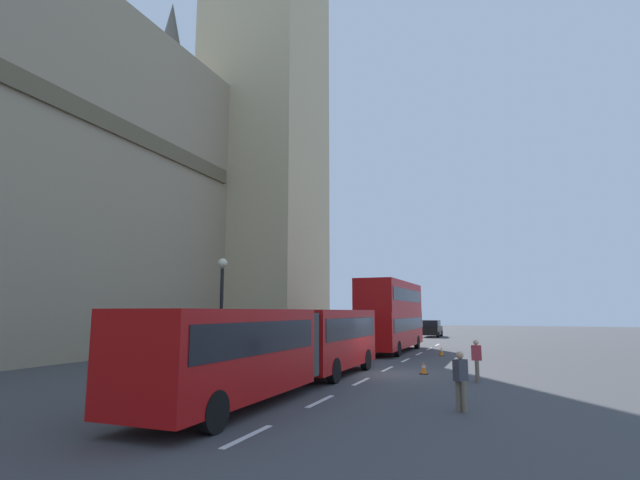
{
  "coord_description": "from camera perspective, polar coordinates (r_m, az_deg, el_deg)",
  "views": [
    {
      "loc": [
        -22.16,
        -5.69,
        2.84
      ],
      "look_at": [
        2.93,
        4.07,
        6.88
      ],
      "focal_mm": 26.73,
      "sensor_mm": 36.0,
      "label": 1
    }
  ],
  "objects": [
    {
      "name": "sedan_lead",
      "position": [
        55.89,
        13.28,
        -10.28
      ],
      "size": [
        4.4,
        1.86,
        1.85
      ],
      "color": "black",
      "rests_on": "ground_plane"
    },
    {
      "name": "articulated_bus",
      "position": [
        18.17,
        -3.89,
        -11.96
      ],
      "size": [
        15.98,
        2.54,
        2.9
      ],
      "color": "#B20F0F",
      "rests_on": "ground_plane"
    },
    {
      "name": "pedestrian_near_cones",
      "position": [
        14.81,
        16.5,
        -15.66
      ],
      "size": [
        0.47,
        0.42,
        1.69
      ],
      "color": "#726651",
      "rests_on": "ground_plane"
    },
    {
      "name": "double_decker_bus",
      "position": [
        34.73,
        8.57,
        -8.65
      ],
      "size": [
        10.92,
        2.54,
        4.9
      ],
      "color": "#B20F0F",
      "rests_on": "ground_plane"
    },
    {
      "name": "pedestrian_by_kerb",
      "position": [
        20.98,
        18.25,
        -13.38
      ],
      "size": [
        0.36,
        0.41,
        1.69
      ],
      "color": "#726651",
      "rests_on": "ground_plane"
    },
    {
      "name": "lane_centre_marking",
      "position": [
        26.92,
        9.23,
        -14.47
      ],
      "size": [
        34.4,
        0.16,
        0.01
      ],
      "color": "silver",
      "rests_on": "ground_plane"
    },
    {
      "name": "street_lamp",
      "position": [
        22.46,
        -11.73,
        -7.8
      ],
      "size": [
        0.44,
        0.44,
        5.27
      ],
      "color": "black",
      "rests_on": "ground_plane"
    },
    {
      "name": "ground_plane",
      "position": [
        23.06,
        7.06,
        -15.54
      ],
      "size": [
        160.0,
        160.0,
        0.0
      ],
      "primitive_type": "plane",
      "color": "#424244"
    },
    {
      "name": "traffic_cone_west",
      "position": [
        23.0,
        12.31,
        -14.72
      ],
      "size": [
        0.36,
        0.36,
        0.58
      ],
      "color": "black",
      "rests_on": "ground_plane"
    },
    {
      "name": "traffic_cone_middle",
      "position": [
        32.49,
        14.33,
        -12.78
      ],
      "size": [
        0.36,
        0.36,
        0.58
      ],
      "color": "black",
      "rests_on": "ground_plane"
    }
  ]
}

